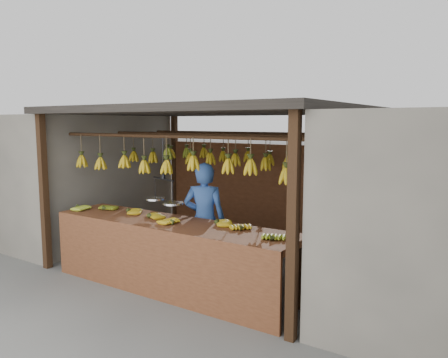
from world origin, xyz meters
The scene contains 8 objects.
ground centered at (0.00, 0.00, 0.00)m, with size 80.00×80.00×0.00m, color #5B5B57.
stall centered at (0.00, 0.33, 1.97)m, with size 4.30×3.30×2.40m.
neighbor_left centered at (-3.60, 0.00, 1.15)m, with size 3.00×3.00×2.30m, color slate.
counter centered at (0.11, -1.23, 0.71)m, with size 3.60×0.81×0.96m.
hanging_bananas centered at (0.00, 0.00, 1.62)m, with size 3.57×2.25×0.39m.
balance_scale centered at (-0.10, -1.00, 1.19)m, with size 0.69×0.39×0.88m.
vendor centered at (0.20, -0.50, 0.82)m, with size 0.60×0.39×1.63m, color #3359A5.
bag_bundles centered at (1.94, 1.35, 0.99)m, with size 0.08×0.26×1.30m.
Camera 1 is at (3.73, -5.33, 2.18)m, focal length 35.00 mm.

